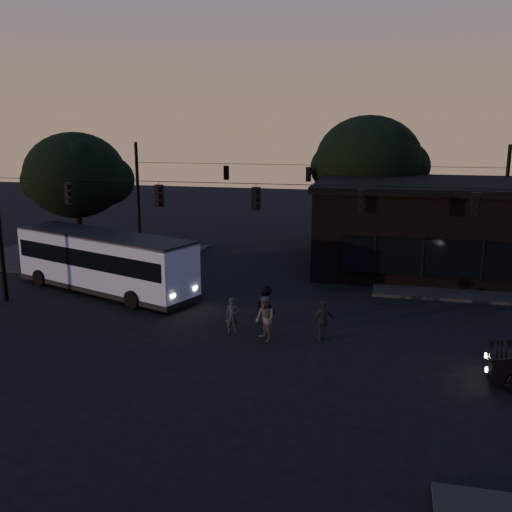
% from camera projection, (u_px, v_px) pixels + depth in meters
% --- Properties ---
extents(ground, '(120.00, 120.00, 0.00)m').
position_uv_depth(ground, '(232.00, 353.00, 22.12)').
color(ground, black).
rests_on(ground, ground).
extents(sidewalk_far_right, '(14.00, 10.00, 0.15)m').
position_uv_depth(sidewalk_far_right, '(499.00, 279.00, 32.69)').
color(sidewalk_far_right, black).
rests_on(sidewalk_far_right, ground).
extents(sidewalk_far_left, '(14.00, 10.00, 0.15)m').
position_uv_depth(sidewalk_far_left, '(89.00, 256.00, 38.53)').
color(sidewalk_far_left, black).
rests_on(sidewalk_far_left, ground).
extents(building, '(15.40, 10.41, 5.40)m').
position_uv_depth(building, '(445.00, 226.00, 34.66)').
color(building, black).
rests_on(building, ground).
extents(tree_behind, '(7.60, 7.60, 9.43)m').
position_uv_depth(tree_behind, '(368.00, 161.00, 40.73)').
color(tree_behind, black).
rests_on(tree_behind, ground).
extents(tree_left, '(6.40, 6.40, 8.30)m').
position_uv_depth(tree_left, '(75.00, 175.00, 36.37)').
color(tree_left, black).
rests_on(tree_left, ground).
extents(signal_rig_near, '(26.24, 0.30, 7.50)m').
position_uv_depth(signal_rig_near, '(256.00, 224.00, 24.93)').
color(signal_rig_near, black).
rests_on(signal_rig_near, ground).
extents(signal_rig_far, '(26.24, 0.30, 7.50)m').
position_uv_depth(signal_rig_far, '(308.00, 191.00, 40.17)').
color(signal_rig_far, black).
rests_on(signal_rig_far, ground).
extents(bus, '(11.40, 6.42, 3.16)m').
position_uv_depth(bus, '(104.00, 259.00, 30.02)').
color(bus, '#9FA8CB').
rests_on(bus, ground).
extents(pedestrian_a, '(0.63, 0.50, 1.54)m').
position_uv_depth(pedestrian_a, '(232.00, 316.00, 24.18)').
color(pedestrian_a, '#22222B').
rests_on(pedestrian_a, ground).
extents(pedestrian_b, '(1.12, 1.15, 1.87)m').
position_uv_depth(pedestrian_b, '(265.00, 319.00, 23.26)').
color(pedestrian_b, '#4D4646').
rests_on(pedestrian_b, ground).
extents(pedestrian_c, '(1.06, 0.83, 1.67)m').
position_uv_depth(pedestrian_c, '(323.00, 321.00, 23.35)').
color(pedestrian_c, black).
rests_on(pedestrian_c, ground).
extents(pedestrian_d, '(1.26, 1.18, 1.71)m').
position_uv_depth(pedestrian_d, '(266.00, 304.00, 25.44)').
color(pedestrian_d, black).
rests_on(pedestrian_d, ground).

